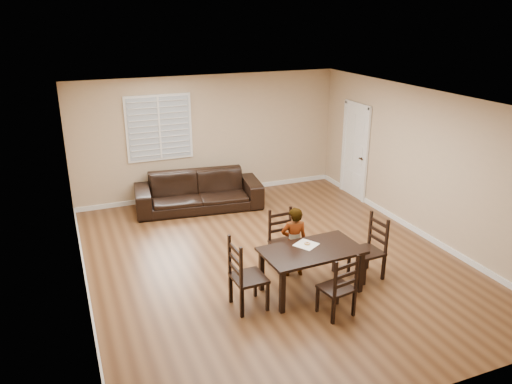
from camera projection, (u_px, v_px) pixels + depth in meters
ground at (272, 260)px, 8.46m from camera, size 7.00×7.00×0.00m
room at (271, 154)px, 8.00m from camera, size 6.04×7.04×2.72m
dining_table at (312, 255)px, 7.33m from camera, size 1.51×0.90×0.69m
chair_near at (282, 239)px, 8.20m from camera, size 0.45×0.43×0.97m
chair_far at (342, 290)px, 6.73m from camera, size 0.48×0.46×0.94m
chair_left at (240, 278)px, 6.92m from camera, size 0.47×0.50×1.07m
chair_right at (373, 249)px, 7.83m from camera, size 0.46×0.49×1.01m
child at (294, 242)px, 7.80m from camera, size 0.47×0.36×1.15m
napkin at (306, 245)px, 7.44m from camera, size 0.41×0.41×0.00m
donut at (307, 243)px, 7.44m from camera, size 0.09×0.09×0.03m
sofa at (199, 191)px, 10.54m from camera, size 2.73×1.34×0.77m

